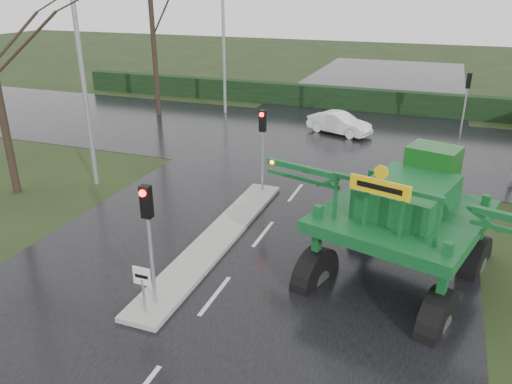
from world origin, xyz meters
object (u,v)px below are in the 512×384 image
(keep_left_sign, at_px, (142,283))
(crop_sprayer, at_px, (323,204))
(street_light_left_near, at_px, (85,42))
(white_sedan, at_px, (339,134))
(traffic_signal_far, at_px, (467,90))
(traffic_signal_near, at_px, (148,221))
(street_light_left_far, at_px, (228,20))
(traffic_signal_mid, at_px, (263,133))

(keep_left_sign, distance_m, crop_sprayer, 5.35)
(street_light_left_near, height_order, white_sedan, street_light_left_near)
(traffic_signal_far, bearing_deg, traffic_signal_near, 69.64)
(street_light_left_near, bearing_deg, street_light_left_far, 90.00)
(street_light_left_far, bearing_deg, street_light_left_near, -90.00)
(traffic_signal_mid, distance_m, street_light_left_far, 14.68)
(keep_left_sign, xyz_separation_m, traffic_signal_mid, (0.00, 8.99, 1.53))
(keep_left_sign, distance_m, traffic_signal_far, 22.93)
(white_sedan, bearing_deg, traffic_signal_far, -50.00)
(traffic_signal_near, distance_m, white_sedan, 18.76)
(street_light_left_far, bearing_deg, traffic_signal_far, 0.03)
(keep_left_sign, xyz_separation_m, traffic_signal_near, (0.00, 0.49, 1.53))
(keep_left_sign, height_order, traffic_signal_near, traffic_signal_near)
(crop_sprayer, bearing_deg, traffic_signal_near, -124.80)
(traffic_signal_near, height_order, street_light_left_near, street_light_left_near)
(traffic_signal_far, height_order, street_light_left_far, street_light_left_far)
(traffic_signal_near, height_order, traffic_signal_far, same)
(keep_left_sign, xyz_separation_m, white_sedan, (1.13, 19.04, -1.06))
(crop_sprayer, bearing_deg, white_sedan, 115.68)
(crop_sprayer, bearing_deg, keep_left_sign, -120.58)
(crop_sprayer, bearing_deg, street_light_left_far, 136.73)
(traffic_signal_near, relative_size, white_sedan, 0.94)
(keep_left_sign, height_order, street_light_left_near, street_light_left_near)
(traffic_signal_mid, xyz_separation_m, crop_sprayer, (3.76, -5.43, -0.22))
(traffic_signal_far, distance_m, street_light_left_far, 15.08)
(keep_left_sign, distance_m, traffic_signal_mid, 9.12)
(traffic_signal_mid, distance_m, street_light_left_near, 7.83)
(traffic_signal_mid, xyz_separation_m, white_sedan, (1.13, 10.05, -2.59))
(street_light_left_near, relative_size, street_light_left_far, 1.00)
(traffic_signal_far, xyz_separation_m, street_light_left_far, (-14.69, -0.01, 3.40))
(traffic_signal_far, relative_size, street_light_left_near, 0.35)
(street_light_left_far, bearing_deg, crop_sprayer, -59.28)
(keep_left_sign, relative_size, street_light_left_near, 0.14)
(keep_left_sign, bearing_deg, street_light_left_far, 107.78)
(traffic_signal_near, bearing_deg, white_sedan, 86.52)
(traffic_signal_mid, bearing_deg, white_sedan, 83.60)
(traffic_signal_mid, xyz_separation_m, street_light_left_far, (-6.89, 12.51, 3.40))
(traffic_signal_near, xyz_separation_m, crop_sprayer, (3.76, 3.07, -0.22))
(traffic_signal_mid, xyz_separation_m, street_light_left_near, (-6.89, -1.49, 3.40))
(traffic_signal_mid, relative_size, white_sedan, 0.94)
(keep_left_sign, distance_m, street_light_left_far, 23.11)
(keep_left_sign, height_order, traffic_signal_mid, traffic_signal_mid)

